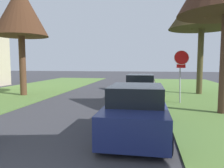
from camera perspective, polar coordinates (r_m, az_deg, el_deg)
The scene contains 5 objects.
stop_sign_far at distance 12.48m, azimuth 17.90°, elevation 4.78°, with size 0.82×0.64×2.93m.
street_tree_right_mid_b at distance 17.32m, azimuth 22.90°, elevation 18.64°, with size 4.62×4.62×7.96m.
street_tree_left_mid_b at distance 16.60m, azimuth -23.18°, elevation 17.31°, with size 3.64×3.64×7.52m.
parked_sedan_navy at distance 7.04m, azimuth 6.52°, elevation -7.11°, with size 1.94×4.40×1.57m.
parked_sedan_tan at distance 13.70m, azimuth 7.57°, elevation -0.99°, with size 1.94×4.40×1.57m.
Camera 1 is at (2.79, -1.54, 2.25)m, focal length 34.36 mm.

